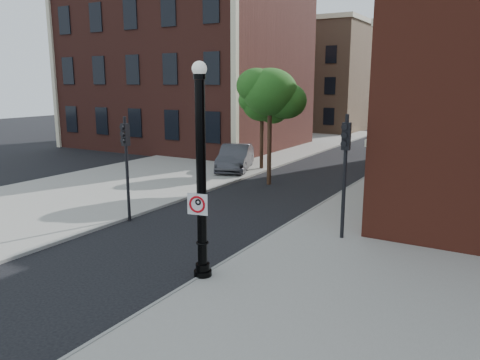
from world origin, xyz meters
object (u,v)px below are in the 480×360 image
Objects in this scene: traffic_signal_right at (345,157)px; parked_car at (235,158)px; no_parking_sign at (197,204)px; traffic_signal_left at (126,152)px; lamppost at (201,184)px.

parked_car is at bearing 129.00° from traffic_signal_right.
traffic_signal_right is at bearing 54.74° from no_parking_sign.
no_parking_sign is 0.12× the size of parked_car.
no_parking_sign is at bearing -121.39° from traffic_signal_right.
traffic_signal_left is 0.94× the size of traffic_signal_right.
no_parking_sign is 6.83m from traffic_signal_left.
traffic_signal_left is 8.53m from traffic_signal_right.
no_parking_sign is 0.13× the size of traffic_signal_right.
traffic_signal_right is at bearing 19.67° from traffic_signal_left.
lamppost is 0.58m from no_parking_sign.
traffic_signal_left is at bearing 138.61° from no_parking_sign.
parked_car is 1.19× the size of traffic_signal_left.
traffic_signal_right reaches higher than parked_car.
lamppost is 17.07m from parked_car.
parked_car is 12.10m from traffic_signal_left.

